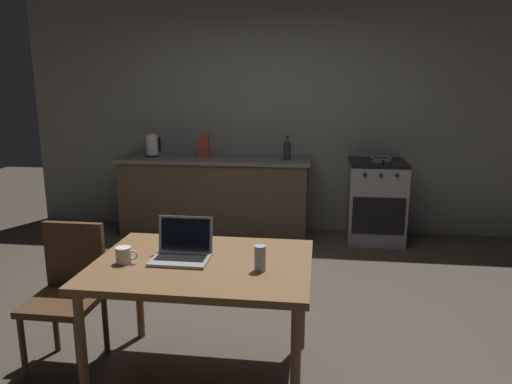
{
  "coord_description": "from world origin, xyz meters",
  "views": [
    {
      "loc": [
        0.55,
        -3.18,
        1.69
      ],
      "look_at": [
        0.02,
        0.78,
        0.79
      ],
      "focal_mm": 33.31,
      "sensor_mm": 36.0,
      "label": 1
    }
  ],
  "objects_px": {
    "dining_table": "(203,273)",
    "bottle": "(287,148)",
    "coffee_mug": "(124,255)",
    "drinking_glass": "(260,258)",
    "laptop": "(182,251)",
    "stove_oven": "(376,201)",
    "chair": "(69,287)",
    "electric_kettle": "(152,146)",
    "cereal_box": "(203,146)",
    "frying_pan": "(382,159)"
  },
  "relations": [
    {
      "from": "dining_table",
      "to": "bottle",
      "type": "xyz_separation_m",
      "value": [
        0.28,
        2.7,
        0.36
      ]
    },
    {
      "from": "coffee_mug",
      "to": "drinking_glass",
      "type": "height_order",
      "value": "drinking_glass"
    },
    {
      "from": "laptop",
      "to": "bottle",
      "type": "bearing_deg",
      "value": 86.65
    },
    {
      "from": "laptop",
      "to": "stove_oven",
      "type": "bearing_deg",
      "value": 68.33
    },
    {
      "from": "chair",
      "to": "drinking_glass",
      "type": "relative_size",
      "value": 6.31
    },
    {
      "from": "dining_table",
      "to": "electric_kettle",
      "type": "relative_size",
      "value": 4.64
    },
    {
      "from": "laptop",
      "to": "cereal_box",
      "type": "xyz_separation_m",
      "value": [
        -0.54,
        2.75,
        0.25
      ]
    },
    {
      "from": "chair",
      "to": "frying_pan",
      "type": "xyz_separation_m",
      "value": [
        2.15,
        2.67,
        0.42
      ]
    },
    {
      "from": "bottle",
      "to": "cereal_box",
      "type": "height_order",
      "value": "bottle"
    },
    {
      "from": "dining_table",
      "to": "cereal_box",
      "type": "bearing_deg",
      "value": 103.56
    },
    {
      "from": "coffee_mug",
      "to": "cereal_box",
      "type": "xyz_separation_m",
      "value": [
        -0.25,
        2.86,
        0.25
      ]
    },
    {
      "from": "stove_oven",
      "to": "cereal_box",
      "type": "bearing_deg",
      "value": 179.33
    },
    {
      "from": "drinking_glass",
      "to": "laptop",
      "type": "bearing_deg",
      "value": 166.24
    },
    {
      "from": "stove_oven",
      "to": "chair",
      "type": "height_order",
      "value": "stove_oven"
    },
    {
      "from": "cereal_box",
      "to": "dining_table",
      "type": "bearing_deg",
      "value": -76.44
    },
    {
      "from": "dining_table",
      "to": "coffee_mug",
      "type": "distance_m",
      "value": 0.45
    },
    {
      "from": "chair",
      "to": "cereal_box",
      "type": "height_order",
      "value": "cereal_box"
    },
    {
      "from": "electric_kettle",
      "to": "bottle",
      "type": "bearing_deg",
      "value": -1.85
    },
    {
      "from": "chair",
      "to": "laptop",
      "type": "distance_m",
      "value": 0.78
    },
    {
      "from": "electric_kettle",
      "to": "coffee_mug",
      "type": "bearing_deg",
      "value": -73.54
    },
    {
      "from": "electric_kettle",
      "to": "frying_pan",
      "type": "height_order",
      "value": "electric_kettle"
    },
    {
      "from": "drinking_glass",
      "to": "frying_pan",
      "type": "bearing_deg",
      "value": 71.09
    },
    {
      "from": "frying_pan",
      "to": "electric_kettle",
      "type": "bearing_deg",
      "value": 179.34
    },
    {
      "from": "cereal_box",
      "to": "coffee_mug",
      "type": "bearing_deg",
      "value": -85.1
    },
    {
      "from": "electric_kettle",
      "to": "cereal_box",
      "type": "relative_size",
      "value": 1.03
    },
    {
      "from": "bottle",
      "to": "coffee_mug",
      "type": "relative_size",
      "value": 2.12
    },
    {
      "from": "frying_pan",
      "to": "laptop",
      "type": "bearing_deg",
      "value": -117.79
    },
    {
      "from": "dining_table",
      "to": "cereal_box",
      "type": "xyz_separation_m",
      "value": [
        -0.67,
        2.77,
        0.36
      ]
    },
    {
      "from": "laptop",
      "to": "drinking_glass",
      "type": "relative_size",
      "value": 2.31
    },
    {
      "from": "electric_kettle",
      "to": "cereal_box",
      "type": "distance_m",
      "value": 0.59
    },
    {
      "from": "coffee_mug",
      "to": "electric_kettle",
      "type": "bearing_deg",
      "value": 106.46
    },
    {
      "from": "frying_pan",
      "to": "drinking_glass",
      "type": "xyz_separation_m",
      "value": [
        -0.96,
        -2.82,
        -0.12
      ]
    },
    {
      "from": "electric_kettle",
      "to": "cereal_box",
      "type": "xyz_separation_m",
      "value": [
        0.59,
        0.02,
        0.0
      ]
    },
    {
      "from": "stove_oven",
      "to": "laptop",
      "type": "distance_m",
      "value": 3.08
    },
    {
      "from": "stove_oven",
      "to": "chair",
      "type": "xyz_separation_m",
      "value": [
        -2.12,
        -2.7,
        0.05
      ]
    },
    {
      "from": "laptop",
      "to": "bottle",
      "type": "relative_size",
      "value": 1.21
    },
    {
      "from": "laptop",
      "to": "coffee_mug",
      "type": "bearing_deg",
      "value": -155.11
    },
    {
      "from": "stove_oven",
      "to": "chair",
      "type": "relative_size",
      "value": 1.02
    },
    {
      "from": "bottle",
      "to": "frying_pan",
      "type": "distance_m",
      "value": 1.02
    },
    {
      "from": "dining_table",
      "to": "laptop",
      "type": "height_order",
      "value": "laptop"
    },
    {
      "from": "frying_pan",
      "to": "dining_table",
      "type": "bearing_deg",
      "value": -115.52
    },
    {
      "from": "drinking_glass",
      "to": "coffee_mug",
      "type": "bearing_deg",
      "value": 179.53
    },
    {
      "from": "stove_oven",
      "to": "electric_kettle",
      "type": "bearing_deg",
      "value": 179.94
    },
    {
      "from": "stove_oven",
      "to": "drinking_glass",
      "type": "relative_size",
      "value": 6.45
    },
    {
      "from": "electric_kettle",
      "to": "frying_pan",
      "type": "bearing_deg",
      "value": -0.66
    },
    {
      "from": "dining_table",
      "to": "coffee_mug",
      "type": "relative_size",
      "value": 9.73
    },
    {
      "from": "drinking_glass",
      "to": "dining_table",
      "type": "bearing_deg",
      "value": 164.54
    },
    {
      "from": "coffee_mug",
      "to": "bottle",
      "type": "bearing_deg",
      "value": 75.75
    },
    {
      "from": "electric_kettle",
      "to": "frying_pan",
      "type": "relative_size",
      "value": 0.65
    },
    {
      "from": "stove_oven",
      "to": "frying_pan",
      "type": "xyz_separation_m",
      "value": [
        0.03,
        -0.03,
        0.47
      ]
    }
  ]
}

